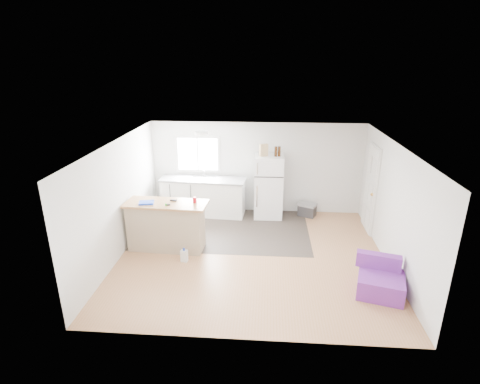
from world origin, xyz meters
name	(u,v)px	position (x,y,z in m)	size (l,w,h in m)	color
room	(253,203)	(0.00, 0.00, 1.20)	(5.51, 5.01, 2.41)	#AA7347
vinyl_zone	(225,229)	(-0.73, 1.25, 0.00)	(4.05, 2.50, 0.00)	#302924
window	(198,154)	(-1.55, 2.49, 1.55)	(1.18, 0.06, 0.98)	white
interior_door	(371,189)	(2.72, 1.55, 1.02)	(0.11, 0.92, 2.10)	white
ceiling_fixture	(202,133)	(-1.20, 1.20, 2.36)	(0.30, 0.30, 0.07)	white
kitchen_cabinets	(203,196)	(-1.38, 2.16, 0.50)	(2.25, 0.84, 1.27)	white
peninsula	(166,225)	(-1.86, 0.21, 0.54)	(1.77, 0.76, 1.07)	tan
refrigerator	(269,186)	(0.32, 2.14, 0.82)	(0.73, 0.70, 1.63)	white
cooler	(307,210)	(1.35, 2.21, 0.18)	(0.54, 0.47, 0.35)	#2F2F32
purple_seat	(380,281)	(2.31, -1.13, 0.23)	(0.94, 0.92, 0.63)	purple
cleaner_jug	(184,256)	(-1.37, -0.33, 0.13)	(0.15, 0.12, 0.30)	white
mop	(165,241)	(-1.88, 0.09, 0.23)	(0.21, 0.32, 1.13)	green
red_cup	(195,200)	(-1.23, 0.26, 1.13)	(0.08, 0.08, 0.12)	red
blue_tray	(146,203)	(-2.23, 0.14, 1.08)	(0.30, 0.22, 0.04)	blue
tool_a	(173,200)	(-1.70, 0.32, 1.08)	(0.14, 0.05, 0.03)	black
tool_b	(168,205)	(-1.76, 0.07, 1.08)	(0.10, 0.04, 0.03)	black
cardboard_box	(264,150)	(0.18, 2.09, 1.78)	(0.20, 0.10, 0.30)	tan
bottle_left	(276,151)	(0.48, 2.08, 1.76)	(0.07, 0.07, 0.25)	#341A09
bottle_right	(279,151)	(0.56, 2.10, 1.76)	(0.07, 0.07, 0.25)	#341A09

